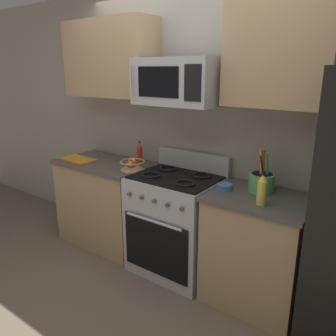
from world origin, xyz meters
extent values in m
plane|color=#6B5B4C|center=(0.00, 0.00, 0.00)|extent=(16.00, 16.00, 0.00)
cube|color=#9E998E|center=(0.00, 1.07, 1.30)|extent=(8.00, 0.10, 2.60)
cube|color=tan|center=(-0.91, 0.70, 0.44)|extent=(0.99, 0.57, 0.88)
cube|color=#4C4742|center=(-0.91, 0.70, 0.90)|extent=(1.03, 0.61, 0.03)
cube|color=#B2B5BA|center=(0.00, 0.70, 0.46)|extent=(0.76, 0.61, 0.91)
cube|color=black|center=(0.00, 0.39, 0.36)|extent=(0.67, 0.01, 0.51)
cylinder|color=#B2B5BA|center=(0.00, 0.36, 0.62)|extent=(0.57, 0.02, 0.02)
cube|color=black|center=(0.00, 0.70, 0.92)|extent=(0.73, 0.55, 0.02)
cube|color=#B2B5BA|center=(0.00, 0.97, 1.00)|extent=(0.76, 0.06, 0.18)
torus|color=black|center=(-0.18, 0.57, 0.93)|extent=(0.17, 0.17, 0.02)
torus|color=black|center=(0.18, 0.57, 0.93)|extent=(0.17, 0.17, 0.02)
torus|color=black|center=(-0.18, 0.83, 0.93)|extent=(0.17, 0.17, 0.02)
torus|color=black|center=(0.18, 0.83, 0.93)|extent=(0.17, 0.17, 0.02)
cylinder|color=#4C4C51|center=(-0.27, 0.38, 0.79)|extent=(0.04, 0.02, 0.04)
cylinder|color=#4C4C51|center=(-0.14, 0.38, 0.79)|extent=(0.04, 0.02, 0.04)
cylinder|color=#4C4C51|center=(0.00, 0.38, 0.79)|extent=(0.04, 0.02, 0.04)
cylinder|color=#4C4C51|center=(0.14, 0.38, 0.79)|extent=(0.04, 0.02, 0.04)
cylinder|color=#4C4C51|center=(0.27, 0.38, 0.79)|extent=(0.04, 0.02, 0.04)
cube|color=tan|center=(0.78, 0.70, 0.44)|extent=(0.74, 0.57, 0.88)
cube|color=#4C4742|center=(0.78, 0.70, 0.90)|extent=(0.78, 0.61, 0.03)
cube|color=#B2B5BA|center=(0.00, 0.73, 1.74)|extent=(0.72, 0.40, 0.38)
cube|color=black|center=(-0.06, 0.52, 1.74)|extent=(0.40, 0.01, 0.24)
cube|color=black|center=(0.26, 0.52, 1.74)|extent=(0.14, 0.01, 0.27)
cylinder|color=#B2B5BA|center=(-0.32, 0.50, 1.74)|extent=(0.02, 0.02, 0.27)
cube|color=tan|center=(-0.91, 0.85, 1.93)|extent=(1.02, 0.34, 0.73)
cube|color=tan|center=(0.78, 0.85, 1.93)|extent=(0.77, 0.34, 0.73)
cylinder|color=#59AD66|center=(0.74, 0.80, 0.98)|extent=(0.20, 0.20, 0.15)
cylinder|color=black|center=(0.74, 0.80, 0.99)|extent=(0.16, 0.16, 0.12)
cylinder|color=red|center=(0.74, 0.81, 1.06)|extent=(0.05, 0.02, 0.25)
cylinder|color=black|center=(0.75, 0.76, 1.08)|extent=(0.06, 0.04, 0.27)
cylinder|color=red|center=(0.71, 0.84, 1.06)|extent=(0.04, 0.03, 0.25)
cylinder|color=orange|center=(0.73, 0.79, 1.10)|extent=(0.06, 0.04, 0.32)
cylinder|color=green|center=(0.77, 0.79, 1.09)|extent=(0.04, 0.08, 0.29)
cylinder|color=red|center=(0.72, 0.81, 1.09)|extent=(0.04, 0.05, 0.30)
cone|color=tan|center=(-0.48, 0.66, 0.95)|extent=(0.24, 0.24, 0.08)
torus|color=tan|center=(-0.48, 0.66, 0.99)|extent=(0.24, 0.24, 0.02)
sphere|color=red|center=(-0.48, 0.63, 0.98)|extent=(0.08, 0.08, 0.08)
sphere|color=orange|center=(-0.47, 0.62, 0.98)|extent=(0.07, 0.07, 0.07)
sphere|color=yellow|center=(-0.50, 0.67, 0.98)|extent=(0.08, 0.08, 0.08)
sphere|color=red|center=(-0.47, 0.64, 0.95)|extent=(0.08, 0.08, 0.08)
cube|color=orange|center=(-1.19, 0.58, 0.92)|extent=(0.41, 0.25, 0.02)
cylinder|color=gold|center=(0.83, 0.55, 1.00)|extent=(0.07, 0.07, 0.18)
cone|color=gold|center=(0.83, 0.55, 1.11)|extent=(0.06, 0.06, 0.05)
cylinder|color=black|center=(0.83, 0.55, 1.14)|extent=(0.03, 0.03, 0.01)
cylinder|color=red|center=(-0.57, 0.87, 0.99)|extent=(0.06, 0.06, 0.17)
cone|color=red|center=(-0.57, 0.87, 1.10)|extent=(0.05, 0.05, 0.05)
cylinder|color=black|center=(-0.57, 0.87, 1.13)|extent=(0.02, 0.02, 0.01)
cylinder|color=teal|center=(0.48, 0.68, 0.93)|extent=(0.12, 0.12, 0.04)
torus|color=teal|center=(0.48, 0.68, 0.95)|extent=(0.13, 0.13, 0.01)
camera|label=1|loc=(1.61, -1.63, 1.83)|focal=36.02mm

